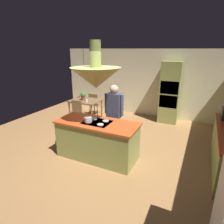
{
  "coord_description": "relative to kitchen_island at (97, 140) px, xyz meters",
  "views": [
    {
      "loc": [
        2.13,
        -3.82,
        2.54
      ],
      "look_at": [
        0.1,
        0.4,
        1.0
      ],
      "focal_mm": 30.88,
      "sensor_mm": 36.0,
      "label": 1
    }
  ],
  "objects": [
    {
      "name": "person_at_island",
      "position": [
        0.11,
        0.7,
        0.51
      ],
      "size": [
        0.53,
        0.23,
        1.69
      ],
      "color": "tan",
      "rests_on": "ground"
    },
    {
      "name": "cooking_pot_on_cooktop",
      "position": [
        -0.16,
        -0.13,
        0.54
      ],
      "size": [
        0.18,
        0.18,
        0.12
      ],
      "primitive_type": "cylinder",
      "color": "#B2B2B7",
      "rests_on": "kitchen_island"
    },
    {
      "name": "dining_table",
      "position": [
        -1.7,
        2.1,
        0.19
      ],
      "size": [
        1.07,
        0.85,
        0.76
      ],
      "color": "brown",
      "rests_on": "ground"
    },
    {
      "name": "wall_back",
      "position": [
        0.0,
        3.65,
        0.81
      ],
      "size": [
        6.8,
        0.1,
        2.55
      ],
      "primitive_type": "cube",
      "color": "beige",
      "rests_on": "ground"
    },
    {
      "name": "ground",
      "position": [
        0.0,
        0.2,
        -0.46
      ],
      "size": [
        8.16,
        8.16,
        0.0
      ],
      "primitive_type": "plane",
      "color": "#9E7042"
    },
    {
      "name": "pendant_light_over_table",
      "position": [
        -1.7,
        2.1,
        1.4
      ],
      "size": [
        0.32,
        0.32,
        0.82
      ],
      "color": "#E0B266"
    },
    {
      "name": "oven_tower",
      "position": [
        1.1,
        3.24,
        0.61
      ],
      "size": [
        0.66,
        0.62,
        2.15
      ],
      "color": "#8C934C",
      "rests_on": "ground"
    },
    {
      "name": "cup_on_table",
      "position": [
        -1.51,
        1.89,
        0.34
      ],
      "size": [
        0.07,
        0.07,
        0.09
      ],
      "primitive_type": "cylinder",
      "color": "white",
      "rests_on": "dining_table"
    },
    {
      "name": "range_hood",
      "position": [
        0.0,
        0.0,
        1.51
      ],
      "size": [
        1.1,
        1.1,
        1.0
      ],
      "color": "#8C934C"
    },
    {
      "name": "potted_plant_on_table",
      "position": [
        -1.75,
        2.04,
        0.47
      ],
      "size": [
        0.2,
        0.2,
        0.3
      ],
      "color": "#99382D",
      "rests_on": "dining_table"
    },
    {
      "name": "kitchen_island",
      "position": [
        0.0,
        0.0,
        0.0
      ],
      "size": [
        1.95,
        0.85,
        0.94
      ],
      "color": "#8C934C",
      "rests_on": "ground"
    },
    {
      "name": "chair_by_back_wall",
      "position": [
        -1.7,
        2.74,
        0.04
      ],
      "size": [
        0.4,
        0.4,
        0.87
      ],
      "rotation": [
        0.0,
        0.0,
        3.14
      ],
      "color": "brown",
      "rests_on": "ground"
    },
    {
      "name": "chair_facing_island",
      "position": [
        -1.7,
        1.46,
        0.04
      ],
      "size": [
        0.4,
        0.4,
        0.87
      ],
      "color": "brown",
      "rests_on": "ground"
    }
  ]
}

